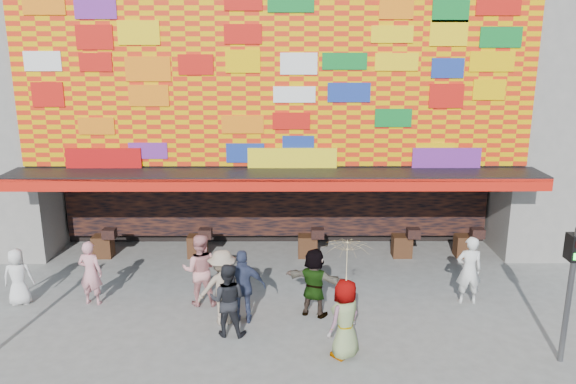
# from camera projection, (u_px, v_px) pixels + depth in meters

# --- Properties ---
(ground) EXTENTS (90.00, 90.00, 0.00)m
(ground) POSITION_uv_depth(u_px,v_px,m) (273.00, 327.00, 13.47)
(ground) COLOR slate
(ground) RESTS_ON ground
(shop_building) EXTENTS (15.20, 9.40, 10.00)m
(shop_building) POSITION_uv_depth(u_px,v_px,m) (277.00, 82.00, 20.02)
(shop_building) COLOR gray
(shop_building) RESTS_ON ground
(signal_right) EXTENTS (0.22, 0.20, 3.00)m
(signal_right) POSITION_uv_depth(u_px,v_px,m) (571.00, 280.00, 11.56)
(signal_right) COLOR #59595B
(signal_right) RESTS_ON ground
(ped_a) EXTENTS (0.82, 0.61, 1.51)m
(ped_a) POSITION_uv_depth(u_px,v_px,m) (18.00, 277.00, 14.48)
(ped_a) COLOR silver
(ped_a) RESTS_ON ground
(ped_b) EXTENTS (0.68, 0.50, 1.72)m
(ped_b) POSITION_uv_depth(u_px,v_px,m) (91.00, 273.00, 14.46)
(ped_b) COLOR #D58A92
(ped_b) RESTS_ON ground
(ped_c) EXTENTS (0.92, 0.75, 1.75)m
(ped_c) POSITION_uv_depth(u_px,v_px,m) (227.00, 300.00, 12.91)
(ped_c) COLOR black
(ped_c) RESTS_ON ground
(ped_d) EXTENTS (1.33, 0.95, 1.86)m
(ped_d) POSITION_uv_depth(u_px,v_px,m) (223.00, 287.00, 13.44)
(ped_d) COLOR gray
(ped_d) RESTS_ON ground
(ped_e) EXTENTS (1.10, 0.48, 1.85)m
(ped_e) POSITION_uv_depth(u_px,v_px,m) (243.00, 287.00, 13.48)
(ped_e) COLOR #363E5E
(ped_e) RESTS_ON ground
(ped_f) EXTENTS (1.70, 1.11, 1.75)m
(ped_f) POSITION_uv_depth(u_px,v_px,m) (314.00, 282.00, 13.84)
(ped_f) COLOR gray
(ped_f) RESTS_ON ground
(ped_g) EXTENTS (1.01, 1.01, 1.77)m
(ped_g) POSITION_uv_depth(u_px,v_px,m) (345.00, 319.00, 11.99)
(ped_g) COLOR gray
(ped_g) RESTS_ON ground
(ped_h) EXTENTS (0.67, 0.45, 1.82)m
(ped_h) POSITION_uv_depth(u_px,v_px,m) (469.00, 270.00, 14.50)
(ped_h) COLOR silver
(ped_h) RESTS_ON ground
(ped_i) EXTENTS (0.94, 0.75, 1.90)m
(ped_i) POSITION_uv_depth(u_px,v_px,m) (200.00, 270.00, 14.42)
(ped_i) COLOR #D68B8B
(ped_i) RESTS_ON ground
(parasol) EXTENTS (1.32, 1.34, 1.92)m
(parasol) POSITION_uv_depth(u_px,v_px,m) (347.00, 262.00, 11.65)
(parasol) COLOR #F9E29D
(parasol) RESTS_ON ground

